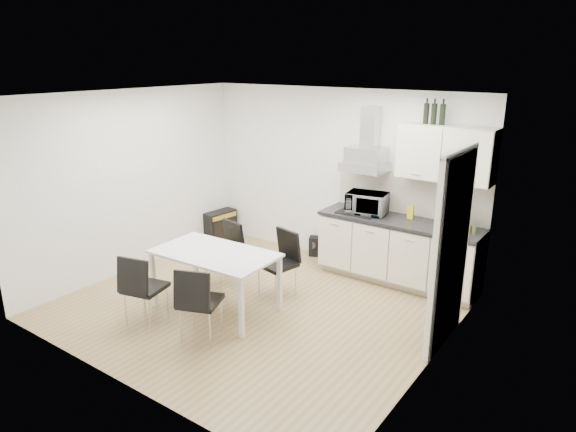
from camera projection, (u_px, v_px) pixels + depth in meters
name	position (u px, v px, depth m)	size (l,w,h in m)	color
ground	(256.00, 306.00, 6.49)	(4.50, 4.50, 0.00)	tan
wall_back	(338.00, 177.00, 7.67)	(4.50, 0.10, 2.60)	white
wall_front	(112.00, 259.00, 4.55)	(4.50, 0.10, 2.60)	white
wall_left	(132.00, 182.00, 7.35)	(0.10, 4.00, 2.60)	white
wall_right	(438.00, 246.00, 4.87)	(0.10, 4.00, 2.60)	white
ceiling	(251.00, 96.00, 5.72)	(4.50, 4.50, 0.00)	white
doorway	(451.00, 252.00, 5.39)	(0.08, 1.04, 2.10)	white
kitchenette	(403.00, 226.00, 6.94)	(2.22, 0.64, 2.52)	beige
dining_table	(215.00, 258.00, 6.24)	(1.52, 0.91, 0.75)	white
chair_far_left	(223.00, 255.00, 6.97)	(0.44, 0.50, 0.88)	black
chair_far_right	(277.00, 265.00, 6.63)	(0.44, 0.50, 0.88)	black
chair_near_left	(145.00, 288.00, 5.96)	(0.44, 0.50, 0.88)	black
chair_near_right	(200.00, 302.00, 5.63)	(0.44, 0.50, 0.88)	black
guitar_amp	(220.00, 224.00, 8.87)	(0.32, 0.60, 0.48)	black
floor_speaker	(315.00, 246.00, 8.11)	(0.18, 0.16, 0.31)	black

